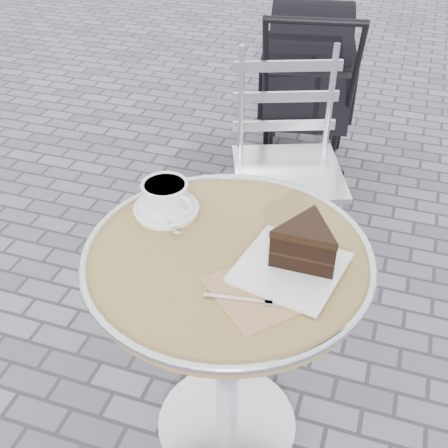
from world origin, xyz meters
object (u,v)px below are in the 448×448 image
(baby_stroller, at_px, (306,90))
(cappuccino_set, at_px, (166,200))
(cafe_table, at_px, (227,301))
(bistro_chair, at_px, (286,139))
(cake_plate_set, at_px, (301,250))

(baby_stroller, bearing_deg, cappuccino_set, -103.58)
(cafe_table, relative_size, bistro_chair, 0.81)
(cappuccino_set, bearing_deg, bistro_chair, 97.97)
(cappuccino_set, xyz_separation_m, cake_plate_set, (0.39, -0.11, 0.02))
(cafe_table, height_order, cappuccino_set, cappuccino_set)
(cafe_table, distance_m, cake_plate_set, 0.28)
(baby_stroller, bearing_deg, cafe_table, -96.26)
(cappuccino_set, xyz_separation_m, baby_stroller, (0.08, 1.57, -0.34))
(cafe_table, distance_m, bistro_chair, 0.92)
(cafe_table, height_order, bistro_chair, bistro_chair)
(cake_plate_set, xyz_separation_m, bistro_chair, (-0.24, 0.91, -0.23))
(cappuccino_set, bearing_deg, cafe_table, -10.04)
(bistro_chair, bearing_deg, cake_plate_set, -96.43)
(cake_plate_set, distance_m, baby_stroller, 1.74)
(bistro_chair, xyz_separation_m, baby_stroller, (-0.07, 0.77, -0.13))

